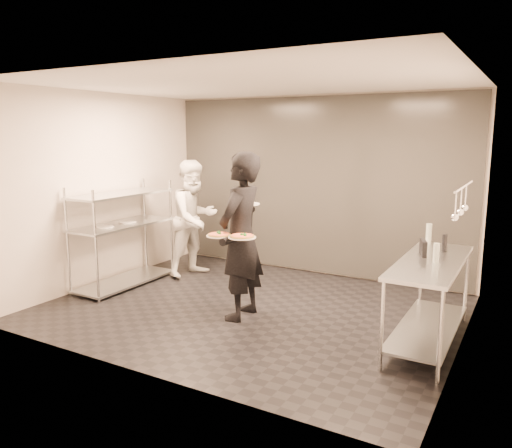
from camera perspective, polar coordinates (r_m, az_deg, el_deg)
The scene contains 13 objects.
room_shell at distance 7.17m, azimuth 4.04°, elevation 3.81°, with size 5.00×4.00×2.80m.
pass_rack at distance 7.54m, azimuth -14.97°, elevation -1.05°, with size 0.60×1.60×1.50m.
prep_counter at distance 5.56m, azimuth 19.24°, elevation -6.85°, with size 0.60×1.80×0.92m.
utensil_rail at distance 5.33m, azimuth 22.44°, elevation 2.37°, with size 0.07×1.20×0.31m.
waiter at distance 5.93m, azimuth -1.73°, elevation -1.45°, with size 0.73×0.48×2.00m, color black.
chef at distance 7.84m, azimuth -7.05°, elevation 0.65°, with size 0.88×0.68×1.81m, color white.
pizza_plate_near at distance 5.81m, azimuth -4.24°, elevation -1.26°, with size 0.30×0.30×0.05m.
pizza_plate_far at distance 5.64m, azimuth -1.60°, elevation -1.44°, with size 0.32×0.32×0.05m.
salad_plate at distance 6.14m, azimuth -1.01°, elevation 2.47°, with size 0.31×0.31×0.07m.
pos_monitor at distance 5.63m, azimuth 18.56°, elevation -2.60°, with size 0.05×0.24×0.17m, color black.
bottle_green at distance 6.26m, azimuth 19.14°, elevation -1.04°, with size 0.07×0.07×0.24m, color gray.
bottle_clear at distance 5.37m, azimuth 19.90°, elevation -3.12°, with size 0.06×0.06×0.20m, color gray.
bottle_dark at distance 5.90m, azimuth 20.75°, elevation -2.04°, with size 0.06×0.06×0.19m, color black.
Camera 1 is at (3.07, -5.25, 2.21)m, focal length 35.00 mm.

